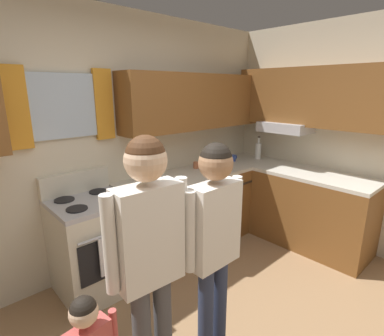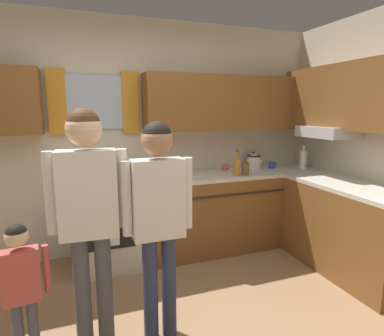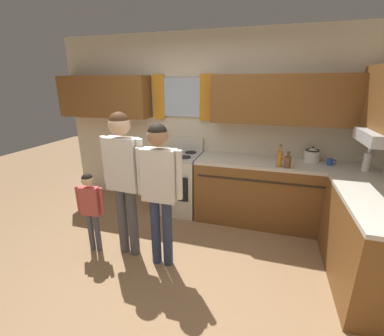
{
  "view_description": "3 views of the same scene",
  "coord_description": "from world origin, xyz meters",
  "px_view_note": "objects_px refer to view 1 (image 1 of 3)",
  "views": [
    {
      "loc": [
        -1.28,
        -0.87,
        1.85
      ],
      "look_at": [
        0.33,
        0.87,
        1.21
      ],
      "focal_mm": 27.73,
      "sensor_mm": 36.0,
      "label": 1
    },
    {
      "loc": [
        -0.53,
        -1.73,
        1.62
      ],
      "look_at": [
        0.32,
        0.58,
        1.17
      ],
      "focal_mm": 29.76,
      "sensor_mm": 36.0,
      "label": 2
    },
    {
      "loc": [
        0.96,
        -1.93,
        1.9
      ],
      "look_at": [
        0.15,
        0.79,
        0.96
      ],
      "focal_mm": 24.05,
      "sensor_mm": 36.0,
      "label": 3
    }
  ],
  "objects_px": {
    "stove_oven": "(93,244)",
    "adult_in_plaid": "(214,233)",
    "stovetop_kettle": "(217,155)",
    "adult_holding_child": "(149,246)",
    "bottle_oil_amber": "(216,165)",
    "cup_terracotta": "(196,165)",
    "bottle_milk_white": "(258,150)",
    "mug_cobalt_blue": "(233,158)",
    "bottle_squat_brown": "(222,166)"
  },
  "relations": [
    {
      "from": "stove_oven",
      "to": "adult_in_plaid",
      "type": "distance_m",
      "value": 1.39
    },
    {
      "from": "stovetop_kettle",
      "to": "adult_holding_child",
      "type": "distance_m",
      "value": 2.44
    },
    {
      "from": "bottle_oil_amber",
      "to": "cup_terracotta",
      "type": "xyz_separation_m",
      "value": [
        0.01,
        0.34,
        -0.07
      ]
    },
    {
      "from": "bottle_milk_white",
      "to": "bottle_oil_amber",
      "type": "relative_size",
      "value": 1.09
    },
    {
      "from": "stove_oven",
      "to": "mug_cobalt_blue",
      "type": "height_order",
      "value": "stove_oven"
    },
    {
      "from": "bottle_oil_amber",
      "to": "cup_terracotta",
      "type": "relative_size",
      "value": 2.63
    },
    {
      "from": "bottle_oil_amber",
      "to": "bottle_squat_brown",
      "type": "height_order",
      "value": "bottle_oil_amber"
    },
    {
      "from": "stove_oven",
      "to": "bottle_squat_brown",
      "type": "distance_m",
      "value": 1.62
    },
    {
      "from": "bottle_squat_brown",
      "to": "cup_terracotta",
      "type": "relative_size",
      "value": 1.88
    },
    {
      "from": "cup_terracotta",
      "to": "stovetop_kettle",
      "type": "height_order",
      "value": "stovetop_kettle"
    },
    {
      "from": "cup_terracotta",
      "to": "mug_cobalt_blue",
      "type": "bearing_deg",
      "value": -6.81
    },
    {
      "from": "stove_oven",
      "to": "bottle_squat_brown",
      "type": "height_order",
      "value": "bottle_squat_brown"
    },
    {
      "from": "stove_oven",
      "to": "stovetop_kettle",
      "type": "xyz_separation_m",
      "value": [
        1.85,
        0.15,
        0.53
      ]
    },
    {
      "from": "bottle_milk_white",
      "to": "adult_in_plaid",
      "type": "bearing_deg",
      "value": -151.23
    },
    {
      "from": "mug_cobalt_blue",
      "to": "bottle_milk_white",
      "type": "bearing_deg",
      "value": -22.26
    },
    {
      "from": "bottle_oil_amber",
      "to": "cup_terracotta",
      "type": "height_order",
      "value": "bottle_oil_amber"
    },
    {
      "from": "stove_oven",
      "to": "mug_cobalt_blue",
      "type": "xyz_separation_m",
      "value": [
        2.05,
        0.06,
        0.48
      ]
    },
    {
      "from": "mug_cobalt_blue",
      "to": "bottle_squat_brown",
      "type": "bearing_deg",
      "value": -152.95
    },
    {
      "from": "bottle_oil_amber",
      "to": "adult_holding_child",
      "type": "bearing_deg",
      "value": -148.22
    },
    {
      "from": "bottle_milk_white",
      "to": "mug_cobalt_blue",
      "type": "relative_size",
      "value": 2.73
    },
    {
      "from": "bottle_milk_white",
      "to": "mug_cobalt_blue",
      "type": "distance_m",
      "value": 0.39
    },
    {
      "from": "adult_in_plaid",
      "to": "bottle_oil_amber",
      "type": "bearing_deg",
      "value": 42.42
    },
    {
      "from": "bottle_milk_white",
      "to": "stovetop_kettle",
      "type": "relative_size",
      "value": 1.14
    },
    {
      "from": "bottle_squat_brown",
      "to": "stovetop_kettle",
      "type": "relative_size",
      "value": 0.75
    },
    {
      "from": "bottle_squat_brown",
      "to": "adult_holding_child",
      "type": "distance_m",
      "value": 1.97
    },
    {
      "from": "mug_cobalt_blue",
      "to": "stovetop_kettle",
      "type": "height_order",
      "value": "stovetop_kettle"
    },
    {
      "from": "bottle_oil_amber",
      "to": "stovetop_kettle",
      "type": "xyz_separation_m",
      "value": [
        0.42,
        0.36,
        -0.01
      ]
    },
    {
      "from": "bottle_squat_brown",
      "to": "cup_terracotta",
      "type": "height_order",
      "value": "bottle_squat_brown"
    },
    {
      "from": "bottle_squat_brown",
      "to": "mug_cobalt_blue",
      "type": "xyz_separation_m",
      "value": [
        0.53,
        0.27,
        -0.03
      ]
    },
    {
      "from": "stovetop_kettle",
      "to": "stove_oven",
      "type": "bearing_deg",
      "value": -175.2
    },
    {
      "from": "bottle_squat_brown",
      "to": "adult_holding_child",
      "type": "height_order",
      "value": "adult_holding_child"
    },
    {
      "from": "stove_oven",
      "to": "cup_terracotta",
      "type": "relative_size",
      "value": 10.11
    },
    {
      "from": "bottle_oil_amber",
      "to": "bottle_milk_white",
      "type": "bearing_deg",
      "value": 6.8
    },
    {
      "from": "bottle_milk_white",
      "to": "mug_cobalt_blue",
      "type": "xyz_separation_m",
      "value": [
        -0.35,
        0.15,
        -0.08
      ]
    },
    {
      "from": "stove_oven",
      "to": "cup_terracotta",
      "type": "distance_m",
      "value": 1.52
    },
    {
      "from": "adult_holding_child",
      "to": "bottle_milk_white",
      "type": "bearing_deg",
      "value": 23.23
    },
    {
      "from": "adult_holding_child",
      "to": "adult_in_plaid",
      "type": "height_order",
      "value": "adult_holding_child"
    },
    {
      "from": "bottle_milk_white",
      "to": "stove_oven",
      "type": "bearing_deg",
      "value": 177.86
    },
    {
      "from": "stovetop_kettle",
      "to": "adult_in_plaid",
      "type": "bearing_deg",
      "value": -138.07
    },
    {
      "from": "bottle_squat_brown",
      "to": "adult_in_plaid",
      "type": "bearing_deg",
      "value": -140.14
    },
    {
      "from": "cup_terracotta",
      "to": "adult_holding_child",
      "type": "distance_m",
      "value": 2.1
    },
    {
      "from": "cup_terracotta",
      "to": "adult_holding_child",
      "type": "relative_size",
      "value": 0.07
    },
    {
      "from": "adult_in_plaid",
      "to": "mug_cobalt_blue",
      "type": "bearing_deg",
      "value": 36.45
    },
    {
      "from": "stove_oven",
      "to": "stovetop_kettle",
      "type": "distance_m",
      "value": 1.93
    },
    {
      "from": "mug_cobalt_blue",
      "to": "adult_in_plaid",
      "type": "distance_m",
      "value": 2.23
    },
    {
      "from": "bottle_squat_brown",
      "to": "adult_in_plaid",
      "type": "height_order",
      "value": "adult_in_plaid"
    },
    {
      "from": "stove_oven",
      "to": "adult_holding_child",
      "type": "distance_m",
      "value": 1.34
    },
    {
      "from": "bottle_squat_brown",
      "to": "mug_cobalt_blue",
      "type": "distance_m",
      "value": 0.6
    },
    {
      "from": "stove_oven",
      "to": "adult_holding_child",
      "type": "xyz_separation_m",
      "value": [
        -0.18,
        -1.2,
        0.56
      ]
    },
    {
      "from": "mug_cobalt_blue",
      "to": "bottle_oil_amber",
      "type": "bearing_deg",
      "value": -157.41
    }
  ]
}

